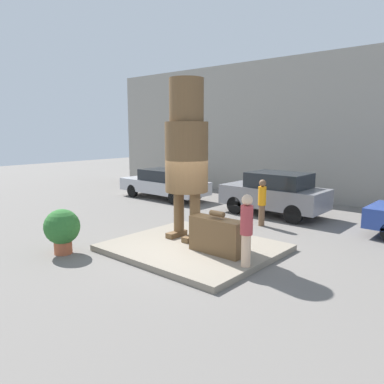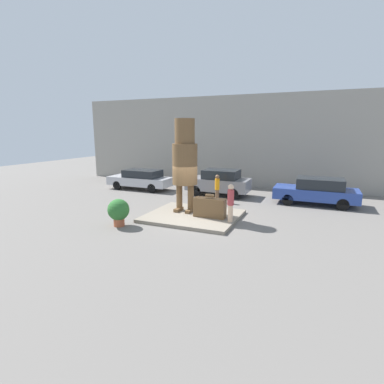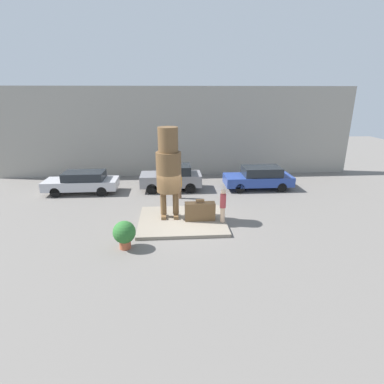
# 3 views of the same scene
# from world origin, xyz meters

# --- Properties ---
(ground_plane) EXTENTS (60.00, 60.00, 0.00)m
(ground_plane) POSITION_xyz_m (0.00, 0.00, 0.00)
(ground_plane) COLOR slate
(pedestal) EXTENTS (4.41, 3.83, 0.16)m
(pedestal) POSITION_xyz_m (0.00, 0.00, 0.08)
(pedestal) COLOR gray
(pedestal) RESTS_ON ground_plane
(building_backdrop) EXTENTS (28.00, 0.60, 6.84)m
(building_backdrop) POSITION_xyz_m (0.00, 9.62, 3.42)
(building_backdrop) COLOR gray
(building_backdrop) RESTS_ON ground_plane
(statue_figure) EXTENTS (1.26, 1.26, 4.64)m
(statue_figure) POSITION_xyz_m (-0.63, 0.41, 2.88)
(statue_figure) COLOR brown
(statue_figure) RESTS_ON pedestal
(giant_suitcase) EXTENTS (1.53, 0.49, 1.13)m
(giant_suitcase) POSITION_xyz_m (0.91, -0.12, 0.63)
(giant_suitcase) COLOR brown
(giant_suitcase) RESTS_ON pedestal
(tourist) EXTENTS (0.29, 0.29, 1.73)m
(tourist) POSITION_xyz_m (2.02, -0.46, 1.11)
(tourist) COLOR beige
(tourist) RESTS_ON pedestal
(parked_car_silver) EXTENTS (4.72, 1.75, 1.45)m
(parked_car_silver) POSITION_xyz_m (-6.39, 5.24, 0.77)
(parked_car_silver) COLOR #B7B7BC
(parked_car_silver) RESTS_ON ground_plane
(parked_car_grey) EXTENTS (4.10, 1.86, 1.72)m
(parked_car_grey) POSITION_xyz_m (-0.48, 5.52, 0.90)
(parked_car_grey) COLOR gray
(parked_car_grey) RESTS_ON ground_plane
(parked_car_blue) EXTENTS (4.60, 1.88, 1.56)m
(parked_car_blue) POSITION_xyz_m (5.53, 5.31, 0.82)
(parked_car_blue) COLOR #284293
(parked_car_blue) RESTS_ON ground_plane
(planter_pot) EXTENTS (0.97, 0.97, 1.24)m
(planter_pot) POSITION_xyz_m (-2.54, -2.55, 0.71)
(planter_pot) COLOR #AD5638
(planter_pot) RESTS_ON ground_plane
(worker_hivis) EXTENTS (0.28, 0.28, 1.65)m
(worker_hivis) POSITION_xyz_m (0.01, 3.69, 0.91)
(worker_hivis) COLOR brown
(worker_hivis) RESTS_ON ground_plane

